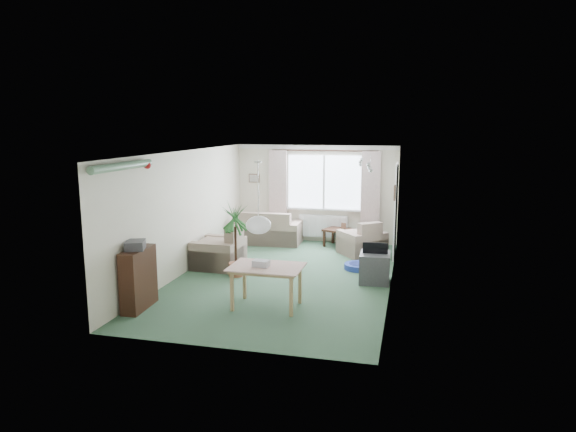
% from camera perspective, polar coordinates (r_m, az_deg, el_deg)
% --- Properties ---
extents(ground, '(6.50, 6.50, 0.00)m').
position_cam_1_polar(ground, '(9.91, -0.41, -6.86)').
color(ground, '#32543C').
extents(window, '(1.80, 0.03, 1.30)m').
position_cam_1_polar(window, '(12.67, 4.03, 3.79)').
color(window, white).
extents(curtain_rod, '(2.60, 0.03, 0.03)m').
position_cam_1_polar(curtain_rod, '(12.53, 4.02, 7.25)').
color(curtain_rod, black).
extents(curtain_left, '(0.45, 0.08, 2.00)m').
position_cam_1_polar(curtain_left, '(12.85, -1.12, 2.87)').
color(curtain_left, beige).
extents(curtain_right, '(0.45, 0.08, 2.00)m').
position_cam_1_polar(curtain_right, '(12.46, 9.17, 2.51)').
color(curtain_right, beige).
extents(radiator, '(1.20, 0.10, 0.55)m').
position_cam_1_polar(radiator, '(12.80, 3.94, -1.13)').
color(radiator, white).
extents(doorway, '(0.03, 0.95, 2.00)m').
position_cam_1_polar(doorway, '(11.55, 11.89, 0.47)').
color(doorway, black).
extents(pendant_lamp, '(0.36, 0.36, 0.36)m').
position_cam_1_polar(pendant_lamp, '(7.34, -3.30, -1.01)').
color(pendant_lamp, white).
extents(tinsel_garland, '(1.60, 1.60, 0.12)m').
position_cam_1_polar(tinsel_garland, '(8.11, -17.90, 5.29)').
color(tinsel_garland, '#196626').
extents(bauble_cluster_a, '(0.20, 0.20, 0.20)m').
position_cam_1_polar(bauble_cluster_a, '(10.16, 8.00, 6.22)').
color(bauble_cluster_a, silver).
extents(bauble_cluster_b, '(0.20, 0.20, 0.20)m').
position_cam_1_polar(bauble_cluster_b, '(8.94, 9.13, 5.67)').
color(bauble_cluster_b, silver).
extents(wall_picture_back, '(0.28, 0.03, 0.22)m').
position_cam_1_polar(wall_picture_back, '(13.09, -3.77, 4.22)').
color(wall_picture_back, brown).
extents(wall_picture_right, '(0.03, 0.24, 0.30)m').
position_cam_1_polar(wall_picture_right, '(10.48, 11.78, 2.54)').
color(wall_picture_right, brown).
extents(sofa, '(1.64, 0.91, 0.81)m').
position_cam_1_polar(sofa, '(12.66, -2.20, -1.22)').
color(sofa, beige).
rests_on(sofa, ground).
extents(armchair_corner, '(1.20, 1.19, 0.78)m').
position_cam_1_polar(armchair_corner, '(11.66, 8.22, -2.37)').
color(armchair_corner, tan).
rests_on(armchair_corner, ground).
extents(armchair_left, '(0.93, 0.98, 0.85)m').
position_cam_1_polar(armchair_left, '(10.63, -7.73, -3.39)').
color(armchair_left, tan).
rests_on(armchair_left, ground).
extents(coffee_table, '(1.07, 0.82, 0.42)m').
position_cam_1_polar(coffee_table, '(12.33, 6.24, -2.49)').
color(coffee_table, black).
rests_on(coffee_table, ground).
extents(photo_frame, '(0.12, 0.05, 0.16)m').
position_cam_1_polar(photo_frame, '(12.31, 6.20, -1.12)').
color(photo_frame, brown).
rests_on(photo_frame, coffee_table).
extents(bookshelf, '(0.31, 0.81, 0.97)m').
position_cam_1_polar(bookshelf, '(8.52, -16.27, -6.72)').
color(bookshelf, black).
rests_on(bookshelf, ground).
extents(hifi_box, '(0.39, 0.43, 0.14)m').
position_cam_1_polar(hifi_box, '(8.35, -16.62, -3.12)').
color(hifi_box, '#333337').
rests_on(hifi_box, bookshelf).
extents(houseplant, '(0.73, 0.73, 1.43)m').
position_cam_1_polar(houseplant, '(9.88, -5.85, -2.69)').
color(houseplant, '#296321').
rests_on(houseplant, ground).
extents(dining_table, '(1.06, 0.71, 0.66)m').
position_cam_1_polar(dining_table, '(8.29, -2.38, -7.92)').
color(dining_table, tan).
rests_on(dining_table, ground).
extents(gift_box, '(0.26, 0.20, 0.12)m').
position_cam_1_polar(gift_box, '(8.16, -3.02, -5.34)').
color(gift_box, silver).
rests_on(gift_box, dining_table).
extents(tv_cube, '(0.57, 0.62, 0.55)m').
position_cam_1_polar(tv_cube, '(9.70, 9.61, -5.69)').
color(tv_cube, '#403F45').
rests_on(tv_cube, ground).
extents(pet_bed, '(0.74, 0.74, 0.11)m').
position_cam_1_polar(pet_bed, '(10.55, 7.80, -5.57)').
color(pet_bed, '#1E4989').
rests_on(pet_bed, ground).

